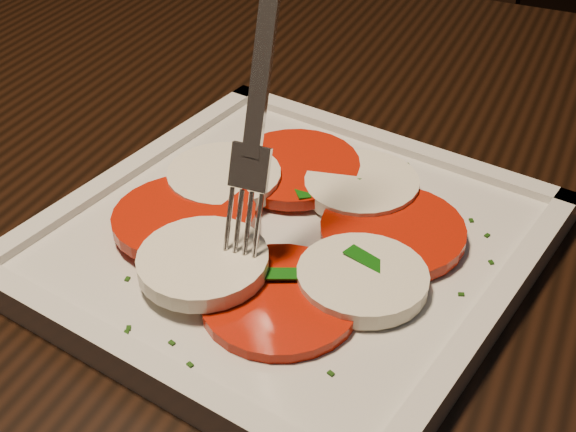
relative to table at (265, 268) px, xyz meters
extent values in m
cube|color=black|center=(0.00, 0.00, 0.08)|extent=(1.23, 0.85, 0.04)
cylinder|color=black|center=(-0.53, 0.36, -0.30)|extent=(0.06, 0.06, 0.71)
cube|color=black|center=(-0.15, 0.72, -0.20)|extent=(0.46, 0.46, 0.04)
cylinder|color=black|center=(-0.34, 0.56, -0.45)|extent=(0.04, 0.04, 0.41)
cylinder|color=black|center=(0.01, 0.53, -0.45)|extent=(0.04, 0.04, 0.41)
cylinder|color=black|center=(-0.31, 0.92, -0.45)|extent=(0.04, 0.04, 0.41)
cylinder|color=black|center=(0.05, 0.89, -0.45)|extent=(0.04, 0.04, 0.41)
cube|color=silver|center=(0.06, -0.09, 0.11)|extent=(0.33, 0.33, 0.01)
cylinder|color=#BA1204|center=(0.08, -0.15, 0.12)|extent=(0.09, 0.09, 0.01)
cylinder|color=white|center=(0.11, -0.12, 0.12)|extent=(0.08, 0.08, 0.01)
cylinder|color=#BA1204|center=(0.12, -0.07, 0.12)|extent=(0.09, 0.09, 0.01)
cylinder|color=white|center=(0.09, -0.03, 0.12)|extent=(0.08, 0.08, 0.01)
cylinder|color=#BA1204|center=(0.04, -0.03, 0.12)|extent=(0.09, 0.09, 0.01)
cylinder|color=white|center=(0.00, -0.06, 0.12)|extent=(0.08, 0.08, 0.01)
cylinder|color=#BA1204|center=(-0.01, -0.11, 0.13)|extent=(0.09, 0.09, 0.01)
cylinder|color=white|center=(0.03, -0.15, 0.13)|extent=(0.08, 0.08, 0.01)
cube|color=#10530E|center=(0.07, -0.14, 0.12)|extent=(0.03, 0.02, 0.00)
cube|color=#10530E|center=(0.05, -0.05, 0.12)|extent=(0.03, 0.03, 0.01)
cube|color=#10530E|center=(0.02, -0.11, 0.12)|extent=(0.02, 0.03, 0.01)
cube|color=#10530E|center=(0.11, -0.11, 0.12)|extent=(0.03, 0.02, 0.00)
cube|color=#10530E|center=(0.09, -0.03, 0.12)|extent=(0.04, 0.02, 0.00)
cube|color=#10530E|center=(0.07, -0.02, 0.12)|extent=(0.04, 0.03, 0.01)
cube|color=#14380A|center=(0.16, -0.03, 0.11)|extent=(0.00, 0.00, 0.00)
cube|color=#14380A|center=(0.12, -0.19, 0.11)|extent=(0.00, 0.00, 0.00)
cube|color=#14380A|center=(0.01, -0.20, 0.11)|extent=(0.00, 0.00, 0.00)
cube|color=#14380A|center=(0.01, 0.02, 0.11)|extent=(0.00, 0.00, 0.00)
cube|color=#14380A|center=(0.18, -0.07, 0.11)|extent=(0.00, 0.00, 0.00)
cube|color=#14380A|center=(0.08, 0.02, 0.11)|extent=(0.00, 0.00, 0.00)
cube|color=#14380A|center=(0.10, -0.16, 0.11)|extent=(0.00, 0.00, 0.00)
cube|color=#14380A|center=(0.12, -0.16, 0.11)|extent=(0.00, 0.00, 0.00)
cube|color=#14380A|center=(0.02, 0.02, 0.11)|extent=(0.00, 0.00, 0.00)
cube|color=#14380A|center=(0.01, -0.16, 0.11)|extent=(0.00, 0.00, 0.00)
cube|color=#14380A|center=(0.17, -0.04, 0.11)|extent=(0.00, 0.00, 0.00)
cube|color=#14380A|center=(0.10, 0.02, 0.11)|extent=(0.00, 0.00, 0.00)
cube|color=#14380A|center=(-0.01, -0.02, 0.11)|extent=(0.00, 0.00, 0.00)
cube|color=#14380A|center=(-0.02, -0.16, 0.11)|extent=(0.00, 0.00, 0.00)
cube|color=#14380A|center=(-0.05, -0.10, 0.11)|extent=(0.00, 0.00, 0.00)
cube|color=#14380A|center=(0.09, 0.02, 0.11)|extent=(0.00, 0.00, 0.00)
cube|color=#14380A|center=(0.05, -0.21, 0.11)|extent=(0.00, 0.00, 0.00)
cube|color=#14380A|center=(0.03, -0.20, 0.11)|extent=(0.00, 0.00, 0.00)
cube|color=#14380A|center=(0.01, -0.20, 0.11)|extent=(0.00, 0.00, 0.00)
cube|color=#14380A|center=(0.17, -0.11, 0.11)|extent=(0.00, 0.00, 0.00)
camera|label=1|loc=(0.20, -0.46, 0.42)|focal=50.00mm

